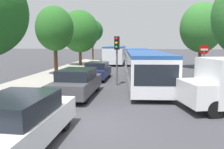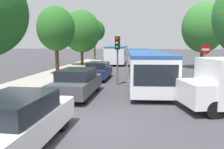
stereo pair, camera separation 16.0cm
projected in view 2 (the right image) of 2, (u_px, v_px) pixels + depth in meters
name	position (u px, v px, depth m)	size (l,w,h in m)	color
ground_plane	(90.00, 124.00, 8.01)	(200.00, 200.00, 0.00)	#3D3D42
kerb_strip_left	(58.00, 73.00, 21.07)	(3.20, 34.98, 0.14)	#9E998E
articulated_bus	(142.00, 62.00, 17.98)	(3.64, 16.01, 2.36)	silver
city_bus_rear	(118.00, 53.00, 32.53)	(2.85, 11.50, 2.46)	silver
queued_car_white	(16.00, 122.00, 6.08)	(1.94, 4.46, 1.54)	white
queued_car_graphite	(77.00, 82.00, 12.14)	(1.93, 4.45, 1.54)	#47474C
queued_car_navy	(98.00, 71.00, 17.87)	(1.78, 4.08, 1.41)	navy
traffic_light	(117.00, 50.00, 14.99)	(0.35, 0.38, 3.40)	#56595E
no_entry_sign	(205.00, 58.00, 16.00)	(0.70, 0.08, 2.82)	#56595E
tree_left_mid	(56.00, 29.00, 19.22)	(3.32, 3.32, 6.16)	#51381E
tree_left_far	(82.00, 31.00, 27.67)	(4.81, 4.81, 7.05)	#51381E
tree_left_distant	(94.00, 31.00, 36.04)	(3.46, 3.46, 6.73)	#51381E
tree_right_mid	(203.00, 29.00, 24.90)	(4.80, 4.80, 7.53)	#51381E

